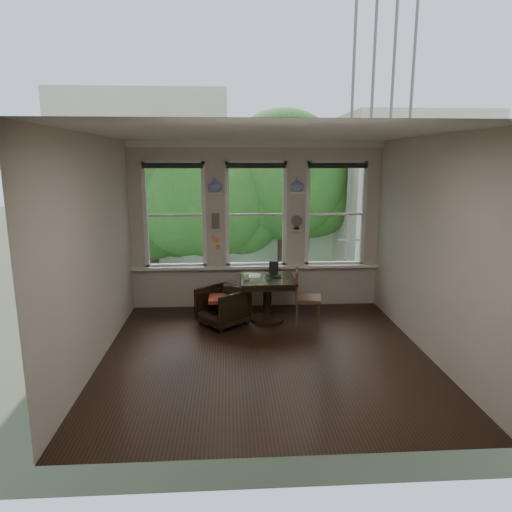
{
  "coord_description": "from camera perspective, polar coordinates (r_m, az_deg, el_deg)",
  "views": [
    {
      "loc": [
        -0.49,
        -5.94,
        2.68
      ],
      "look_at": [
        -0.08,
        0.9,
        1.22
      ],
      "focal_mm": 32.0,
      "sensor_mm": 36.0,
      "label": 1
    }
  ],
  "objects": [
    {
      "name": "vase_left",
      "position": [
        8.11,
        -5.15,
        8.84
      ],
      "size": [
        0.24,
        0.24,
        0.25
      ],
      "primitive_type": "imported",
      "color": "white",
      "rests_on": "shelf_left"
    },
    {
      "name": "window_center",
      "position": [
        8.27,
        -0.02,
        5.2
      ],
      "size": [
        1.1,
        0.12,
        1.9
      ],
      "primitive_type": null,
      "color": "white",
      "rests_on": "ground"
    },
    {
      "name": "cushion_red",
      "position": [
        7.5,
        -4.2,
        -5.33
      ],
      "size": [
        0.45,
        0.45,
        0.06
      ],
      "primitive_type": "cube",
      "color": "maroon",
      "rests_on": "armchair_left"
    },
    {
      "name": "tablet",
      "position": [
        7.8,
        2.23,
        -1.5
      ],
      "size": [
        0.17,
        0.1,
        0.22
      ],
      "primitive_type": "cube",
      "rotation": [
        -0.26,
        0.0,
        -0.17
      ],
      "color": "black",
      "rests_on": "table"
    },
    {
      "name": "shelf_left",
      "position": [
        8.12,
        -5.14,
        7.86
      ],
      "size": [
        0.26,
        0.16,
        0.03
      ],
      "primitive_type": "cube",
      "color": "white",
      "rests_on": "ground"
    },
    {
      "name": "shelf_right",
      "position": [
        8.21,
        5.14,
        7.9
      ],
      "size": [
        0.26,
        0.16,
        0.03
      ],
      "primitive_type": "cube",
      "color": "white",
      "rests_on": "ground"
    },
    {
      "name": "wall_front",
      "position": [
        3.91,
        3.96,
        -5.59
      ],
      "size": [
        4.5,
        0.0,
        4.5
      ],
      "primitive_type": "plane",
      "rotation": [
        -1.57,
        0.0,
        0.0
      ],
      "color": "#B8AC9D",
      "rests_on": "ground"
    },
    {
      "name": "mug",
      "position": [
        7.45,
        -1.18,
        -2.63
      ],
      "size": [
        0.13,
        0.13,
        0.1
      ],
      "primitive_type": "imported",
      "rotation": [
        0.0,
        0.0,
        0.31
      ],
      "color": "white",
      "rests_on": "table"
    },
    {
      "name": "window_right",
      "position": [
        8.48,
        9.86,
        5.19
      ],
      "size": [
        1.1,
        0.12,
        1.9
      ],
      "primitive_type": null,
      "color": "white",
      "rests_on": "ground"
    },
    {
      "name": "drinking_glass",
      "position": [
        7.44,
        1.59,
        -2.68
      ],
      "size": [
        0.14,
        0.14,
        0.09
      ],
      "primitive_type": "imported",
      "rotation": [
        0.0,
        0.0,
        0.33
      ],
      "color": "white",
      "rests_on": "table"
    },
    {
      "name": "wall_right",
      "position": [
        6.65,
        20.96,
        0.99
      ],
      "size": [
        0.0,
        4.5,
        4.5
      ],
      "primitive_type": "plane",
      "rotation": [
        1.57,
        0.0,
        -1.57
      ],
      "color": "#B8AC9D",
      "rests_on": "ground"
    },
    {
      "name": "window_left",
      "position": [
        8.31,
        -10.09,
        5.05
      ],
      "size": [
        1.1,
        0.12,
        1.9
      ],
      "primitive_type": null,
      "color": "white",
      "rests_on": "ground"
    },
    {
      "name": "wall_left",
      "position": [
        6.31,
        -19.56,
        0.53
      ],
      "size": [
        0.0,
        4.5,
        4.5
      ],
      "primitive_type": "plane",
      "rotation": [
        1.57,
        0.0,
        1.57
      ],
      "color": "#B8AC9D",
      "rests_on": "ground"
    },
    {
      "name": "sticky_notes",
      "position": [
        8.26,
        -5.02,
        1.99
      ],
      "size": [
        0.16,
        0.01,
        0.24
      ],
      "primitive_type": null,
      "color": "pink",
      "rests_on": "ground"
    },
    {
      "name": "table",
      "position": [
        7.68,
        1.43,
        -5.47
      ],
      "size": [
        0.9,
        0.9,
        0.75
      ],
      "primitive_type": null,
      "color": "black",
      "rests_on": "ground"
    },
    {
      "name": "desk_fan",
      "position": [
        8.25,
        5.08,
        3.94
      ],
      "size": [
        0.2,
        0.2,
        0.24
      ],
      "primitive_type": null,
      "color": "#59544F",
      "rests_on": "ground"
    },
    {
      "name": "armchair_left",
      "position": [
        7.54,
        -4.19,
        -6.31
      ],
      "size": [
        0.96,
        0.96,
        0.63
      ],
      "primitive_type": "imported",
      "rotation": [
        0.0,
        0.0,
        -0.87
      ],
      "color": "black",
      "rests_on": "ground"
    },
    {
      "name": "vase_right",
      "position": [
        8.2,
        5.15,
        8.87
      ],
      "size": [
        0.24,
        0.24,
        0.25
      ],
      "primitive_type": "imported",
      "color": "white",
      "rests_on": "shelf_right"
    },
    {
      "name": "laptop",
      "position": [
        7.61,
        1.95,
        -2.6
      ],
      "size": [
        0.35,
        0.32,
        0.02
      ],
      "primitive_type": "imported",
      "rotation": [
        0.0,
        0.0,
        -0.56
      ],
      "color": "black",
      "rests_on": "table"
    },
    {
      "name": "ceiling",
      "position": [
        5.97,
        1.32,
        15.08
      ],
      "size": [
        4.5,
        4.5,
        0.0
      ],
      "primitive_type": "plane",
      "rotation": [
        3.14,
        0.0,
        0.0
      ],
      "color": "silver",
      "rests_on": "ground"
    },
    {
      "name": "papers",
      "position": [
        7.72,
        -0.25,
        -2.45
      ],
      "size": [
        0.25,
        0.32,
        0.0
      ],
      "primitive_type": "cube",
      "rotation": [
        0.0,
        0.0,
        -0.09
      ],
      "color": "silver",
      "rests_on": "table"
    },
    {
      "name": "ground",
      "position": [
        6.54,
        1.19,
        -12.19
      ],
      "size": [
        4.5,
        4.5,
        0.0
      ],
      "primitive_type": "plane",
      "color": "black",
      "rests_on": "ground"
    },
    {
      "name": "wall_back",
      "position": [
        8.29,
        -0.02,
        3.83
      ],
      "size": [
        4.5,
        0.0,
        4.5
      ],
      "primitive_type": "plane",
      "rotation": [
        1.57,
        0.0,
        0.0
      ],
      "color": "#B8AC9D",
      "rests_on": "ground"
    },
    {
      "name": "side_chair_right",
      "position": [
        7.54,
        6.5,
        -5.2
      ],
      "size": [
        0.49,
        0.49,
        0.92
      ],
      "primitive_type": null,
      "rotation": [
        0.0,
        0.0,
        1.4
      ],
      "color": "#422817",
      "rests_on": "ground"
    },
    {
      "name": "intercom",
      "position": [
        8.2,
        -5.06,
        4.39
      ],
      "size": [
        0.14,
        0.06,
        0.28
      ],
      "primitive_type": "cube",
      "color": "#59544F",
      "rests_on": "ground"
    }
  ]
}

